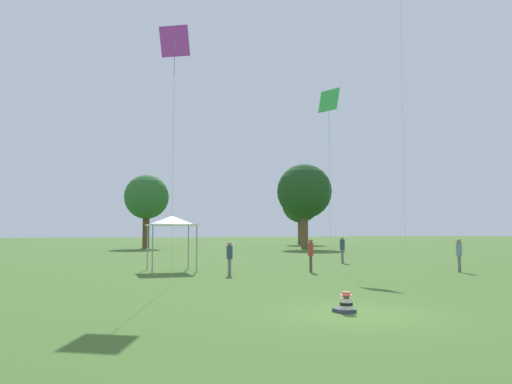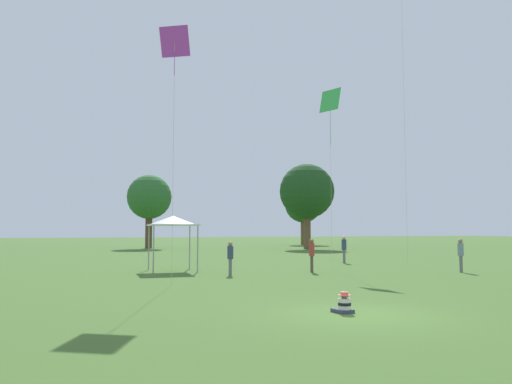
{
  "view_description": "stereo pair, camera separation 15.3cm",
  "coord_description": "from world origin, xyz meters",
  "px_view_note": "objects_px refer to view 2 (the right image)",
  "views": [
    {
      "loc": [
        -7.49,
        -11.42,
        2.2
      ],
      "look_at": [
        -0.06,
        7.0,
        3.74
      ],
      "focal_mm": 35.0,
      "sensor_mm": 36.0,
      "label": 1
    },
    {
      "loc": [
        -7.34,
        -11.47,
        2.2
      ],
      "look_at": [
        -0.06,
        7.0,
        3.74
      ],
      "focal_mm": 35.0,
      "sensor_mm": 36.0,
      "label": 2
    }
  ],
  "objects_px": {
    "distant_tree_1": "(149,198)",
    "kite_3": "(175,46)",
    "person_standing_0": "(461,252)",
    "person_standing_3": "(344,247)",
    "kite_2": "(330,103)",
    "distant_tree_2": "(303,205)",
    "seated_toddler": "(344,304)",
    "person_standing_2": "(312,252)",
    "distant_tree_0": "(307,192)",
    "person_standing_1": "(230,255)",
    "canopy_tent": "(173,221)"
  },
  "relations": [
    {
      "from": "person_standing_1",
      "to": "distant_tree_0",
      "type": "relative_size",
      "value": 0.16
    },
    {
      "from": "person_standing_3",
      "to": "distant_tree_0",
      "type": "distance_m",
      "value": 26.29
    },
    {
      "from": "person_standing_2",
      "to": "person_standing_3",
      "type": "bearing_deg",
      "value": -41.96
    },
    {
      "from": "distant_tree_1",
      "to": "person_standing_1",
      "type": "bearing_deg",
      "value": -93.55
    },
    {
      "from": "seated_toddler",
      "to": "person_standing_1",
      "type": "distance_m",
      "value": 11.81
    },
    {
      "from": "person_standing_2",
      "to": "distant_tree_1",
      "type": "xyz_separation_m",
      "value": [
        -2.13,
        38.79,
        5.2
      ]
    },
    {
      "from": "kite_2",
      "to": "distant_tree_2",
      "type": "xyz_separation_m",
      "value": [
        20.62,
        44.07,
        -3.39
      ]
    },
    {
      "from": "kite_2",
      "to": "person_standing_0",
      "type": "bearing_deg",
      "value": 73.63
    },
    {
      "from": "person_standing_0",
      "to": "person_standing_1",
      "type": "xyz_separation_m",
      "value": [
        -11.81,
        2.88,
        -0.08
      ]
    },
    {
      "from": "kite_3",
      "to": "distant_tree_1",
      "type": "distance_m",
      "value": 42.83
    },
    {
      "from": "person_standing_0",
      "to": "person_standing_1",
      "type": "height_order",
      "value": "person_standing_0"
    },
    {
      "from": "seated_toddler",
      "to": "person_standing_0",
      "type": "distance_m",
      "value": 15.4
    },
    {
      "from": "distant_tree_2",
      "to": "seated_toddler",
      "type": "bearing_deg",
      "value": -116.0
    },
    {
      "from": "person_standing_3",
      "to": "distant_tree_1",
      "type": "relative_size",
      "value": 0.2
    },
    {
      "from": "distant_tree_1",
      "to": "kite_3",
      "type": "bearing_deg",
      "value": -98.14
    },
    {
      "from": "seated_toddler",
      "to": "person_standing_3",
      "type": "xyz_separation_m",
      "value": [
        10.78,
        17.55,
        0.87
      ]
    },
    {
      "from": "person_standing_0",
      "to": "kite_2",
      "type": "bearing_deg",
      "value": 28.65
    },
    {
      "from": "kite_3",
      "to": "distant_tree_1",
      "type": "height_order",
      "value": "kite_3"
    },
    {
      "from": "seated_toddler",
      "to": "canopy_tent",
      "type": "xyz_separation_m",
      "value": [
        -1.36,
        15.38,
        2.48
      ]
    },
    {
      "from": "person_standing_0",
      "to": "person_standing_1",
      "type": "relative_size",
      "value": 1.08
    },
    {
      "from": "seated_toddler",
      "to": "kite_2",
      "type": "bearing_deg",
      "value": 55.61
    },
    {
      "from": "canopy_tent",
      "to": "kite_3",
      "type": "height_order",
      "value": "kite_3"
    },
    {
      "from": "person_standing_3",
      "to": "kite_2",
      "type": "distance_m",
      "value": 10.1
    },
    {
      "from": "person_standing_2",
      "to": "person_standing_0",
      "type": "bearing_deg",
      "value": -110.19
    },
    {
      "from": "canopy_tent",
      "to": "distant_tree_1",
      "type": "height_order",
      "value": "distant_tree_1"
    },
    {
      "from": "person_standing_1",
      "to": "distant_tree_2",
      "type": "height_order",
      "value": "distant_tree_2"
    },
    {
      "from": "seated_toddler",
      "to": "person_standing_0",
      "type": "xyz_separation_m",
      "value": [
        12.56,
        8.88,
        0.85
      ]
    },
    {
      "from": "seated_toddler",
      "to": "person_standing_0",
      "type": "relative_size",
      "value": 0.32
    },
    {
      "from": "seated_toddler",
      "to": "person_standing_2",
      "type": "bearing_deg",
      "value": 60.47
    },
    {
      "from": "kite_3",
      "to": "distant_tree_2",
      "type": "height_order",
      "value": "kite_3"
    },
    {
      "from": "kite_2",
      "to": "distant_tree_1",
      "type": "bearing_deg",
      "value": -149.67
    },
    {
      "from": "seated_toddler",
      "to": "distant_tree_0",
      "type": "height_order",
      "value": "distant_tree_0"
    },
    {
      "from": "canopy_tent",
      "to": "person_standing_3",
      "type": "bearing_deg",
      "value": 10.13
    },
    {
      "from": "distant_tree_1",
      "to": "distant_tree_2",
      "type": "relative_size",
      "value": 0.99
    },
    {
      "from": "person_standing_1",
      "to": "person_standing_3",
      "type": "bearing_deg",
      "value": 107.48
    },
    {
      "from": "person_standing_0",
      "to": "person_standing_1",
      "type": "bearing_deg",
      "value": 55.22
    },
    {
      "from": "person_standing_0",
      "to": "person_standing_2",
      "type": "bearing_deg",
      "value": 46.96
    },
    {
      "from": "seated_toddler",
      "to": "kite_2",
      "type": "xyz_separation_m",
      "value": [
        7.36,
        13.29,
        9.37
      ]
    },
    {
      "from": "canopy_tent",
      "to": "distant_tree_1",
      "type": "distance_m",
      "value": 35.69
    },
    {
      "from": "person_standing_3",
      "to": "distant_tree_2",
      "type": "bearing_deg",
      "value": 4.04
    },
    {
      "from": "person_standing_1",
      "to": "kite_2",
      "type": "bearing_deg",
      "value": 90.48
    },
    {
      "from": "distant_tree_1",
      "to": "distant_tree_2",
      "type": "bearing_deg",
      "value": 15.22
    },
    {
      "from": "person_standing_1",
      "to": "person_standing_2",
      "type": "xyz_separation_m",
      "value": [
        4.54,
        0.05,
        0.08
      ]
    },
    {
      "from": "kite_3",
      "to": "canopy_tent",
      "type": "bearing_deg",
      "value": -24.77
    },
    {
      "from": "person_standing_0",
      "to": "seated_toddler",
      "type": "bearing_deg",
      "value": 104.2
    },
    {
      "from": "person_standing_3",
      "to": "canopy_tent",
      "type": "bearing_deg",
      "value": 127.55
    },
    {
      "from": "person_standing_0",
      "to": "distant_tree_1",
      "type": "distance_m",
      "value": 43.08
    },
    {
      "from": "person_standing_1",
      "to": "person_standing_3",
      "type": "height_order",
      "value": "person_standing_3"
    },
    {
      "from": "person_standing_0",
      "to": "person_standing_3",
      "type": "height_order",
      "value": "person_standing_3"
    },
    {
      "from": "distant_tree_0",
      "to": "person_standing_1",
      "type": "bearing_deg",
      "value": -123.48
    }
  ]
}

